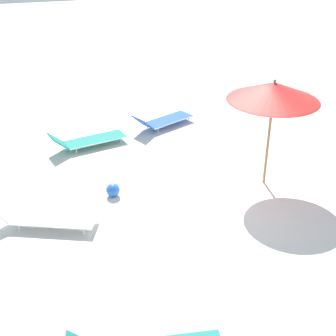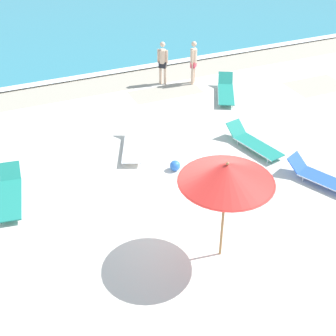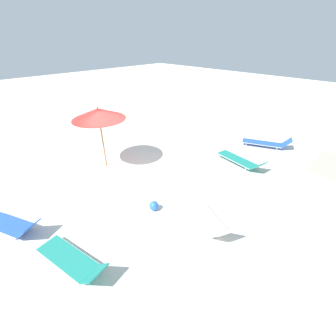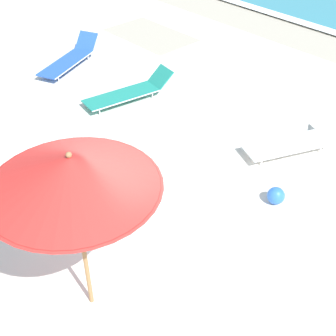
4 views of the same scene
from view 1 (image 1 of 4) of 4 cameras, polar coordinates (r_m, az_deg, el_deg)
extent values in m
cube|color=silver|center=(10.91, 5.73, -4.09)|extent=(60.00, 60.00, 0.16)
cylinder|color=#9E7547|center=(11.17, 12.14, 3.46)|extent=(0.06, 0.06, 2.33)
cone|color=red|center=(10.75, 12.77, 9.09)|extent=(2.09, 2.09, 0.42)
cylinder|color=#A4221E|center=(10.81, 12.66, 8.09)|extent=(2.03, 2.03, 0.01)
sphere|color=#9E7547|center=(10.67, 12.91, 10.32)|extent=(0.07, 0.07, 0.07)
cube|color=blue|center=(14.59, 0.02, 5.91)|extent=(1.21, 1.72, 0.03)
cylinder|color=silver|center=(14.39, 0.82, 5.56)|extent=(0.69, 1.49, 0.03)
cylinder|color=silver|center=(14.80, -0.75, 6.24)|extent=(0.69, 1.49, 0.03)
cube|color=blue|center=(13.93, -3.10, 5.55)|extent=(0.70, 0.62, 0.39)
cylinder|color=silver|center=(14.85, 2.51, 5.89)|extent=(0.03, 0.03, 0.16)
cylinder|color=silver|center=(15.20, 1.17, 6.45)|extent=(0.03, 0.03, 0.16)
cylinder|color=silver|center=(14.08, -1.21, 4.60)|extent=(0.03, 0.03, 0.16)
cylinder|color=silver|center=(14.44, -2.53, 5.21)|extent=(0.03, 0.03, 0.16)
cube|color=#1E8475|center=(13.42, -8.83, 3.47)|extent=(0.95, 1.80, 0.03)
cylinder|color=silver|center=(13.17, -8.35, 3.00)|extent=(0.39, 1.68, 0.03)
cylinder|color=silver|center=(13.68, -9.30, 3.92)|extent=(0.39, 1.68, 0.03)
cube|color=#1E8475|center=(13.06, -13.22, 3.18)|extent=(0.65, 0.54, 0.39)
cylinder|color=silver|center=(13.47, -5.77, 3.32)|extent=(0.03, 0.03, 0.16)
cylinder|color=silver|center=(13.90, -6.64, 4.09)|extent=(0.03, 0.03, 0.16)
cylinder|color=silver|center=(13.05, -11.11, 2.05)|extent=(0.03, 0.03, 0.16)
cylinder|color=silver|center=(13.49, -11.84, 2.88)|extent=(0.03, 0.03, 0.16)
cube|color=white|center=(10.10, -13.68, -6.06)|extent=(1.23, 1.84, 0.03)
cylinder|color=silver|center=(9.87, -14.21, -7.03)|extent=(0.71, 1.61, 0.03)
cylinder|color=silver|center=(10.33, -13.17, -5.14)|extent=(0.71, 1.61, 0.03)
cube|color=white|center=(10.36, -19.33, -4.62)|extent=(0.68, 0.58, 0.44)
cylinder|color=silver|center=(9.76, -10.26, -7.67)|extent=(0.03, 0.03, 0.16)
cylinder|color=silver|center=(10.16, -9.53, -6.00)|extent=(0.03, 0.03, 0.16)
cylinder|color=silver|center=(10.19, -17.70, -6.98)|extent=(0.03, 0.03, 0.16)
cylinder|color=silver|center=(10.57, -16.70, -5.42)|extent=(0.03, 0.03, 0.16)
sphere|color=blue|center=(10.90, -6.73, -2.69)|extent=(0.32, 0.32, 0.32)
camera|label=2|loc=(13.05, 60.15, 25.44)|focal=50.00mm
camera|label=3|loc=(13.23, -31.78, 21.15)|focal=24.00mm
camera|label=4|loc=(14.50, 14.05, 26.86)|focal=50.00mm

